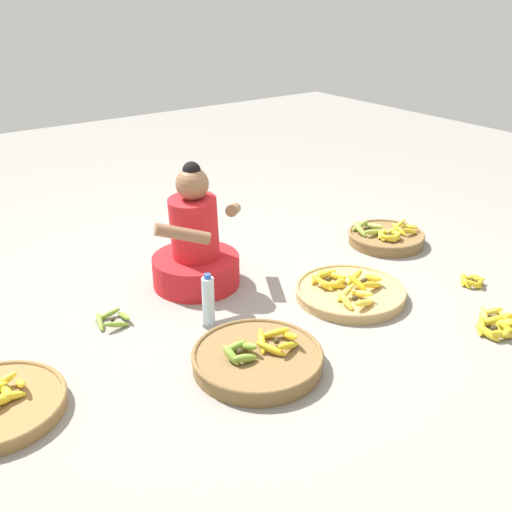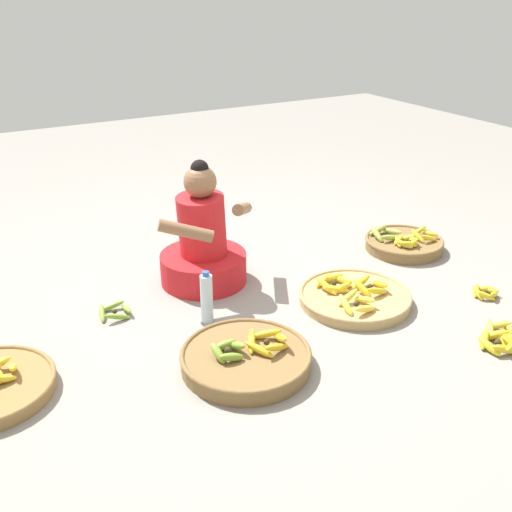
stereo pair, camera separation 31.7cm
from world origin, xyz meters
name	(u,v)px [view 1 (the left image)]	position (x,y,z in m)	size (l,w,h in m)	color
ground_plane	(236,299)	(0.00, 0.00, 0.00)	(10.00, 10.00, 0.00)	gray
vendor_woman_front	(196,248)	(-0.08, 0.30, 0.24)	(0.71, 0.54, 0.76)	red
banana_basket_front_center	(386,237)	(1.30, 0.05, 0.05)	(0.53, 0.53, 0.16)	brown
banana_basket_front_right	(258,358)	(-0.29, -0.61, 0.05)	(0.63, 0.63, 0.16)	brown
banana_basket_near_bicycle	(350,291)	(0.55, -0.37, 0.04)	(0.64, 0.64, 0.14)	tan
loose_bananas_mid_left	(472,281)	(1.25, -0.69, 0.03)	(0.17, 0.17, 0.07)	gold
loose_bananas_mid_right	(499,324)	(0.94, -1.08, 0.03)	(0.32, 0.27, 0.10)	gold
loose_bananas_back_left	(112,319)	(-0.68, 0.17, 0.02)	(0.18, 0.18, 0.07)	olive
water_bottle	(208,301)	(-0.27, -0.14, 0.14)	(0.07, 0.07, 0.30)	silver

